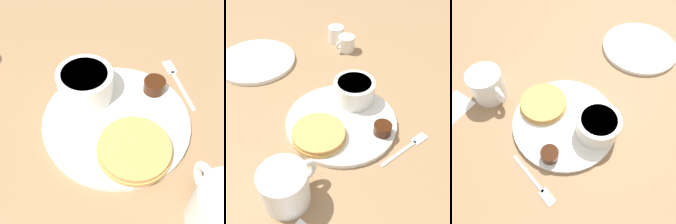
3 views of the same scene
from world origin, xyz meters
TOP-DOWN VIEW (x-y plane):
  - ground_plane at (0.00, 0.00)m, footprint 4.00×4.00m
  - plate at (0.00, 0.00)m, footprint 0.26×0.26m
  - pancake_stack at (-0.03, -0.07)m, footprint 0.12×0.12m
  - bowl at (0.00, 0.08)m, footprint 0.10×0.10m
  - syrup_cup at (0.10, -0.00)m, footprint 0.04×0.04m
  - butter_ramekin at (0.02, 0.10)m, footprint 0.05×0.05m
  - coffee_mug at (-0.02, -0.22)m, footprint 0.09×0.12m
  - fork at (0.17, -0.00)m, footprint 0.08×0.13m
  - far_plate at (-0.34, 0.14)m, footprint 0.24×0.24m

SIDE VIEW (x-z plane):
  - ground_plane at x=0.00m, z-range 0.00..0.00m
  - fork at x=0.17m, z-range 0.00..0.00m
  - plate at x=0.00m, z-range 0.00..0.01m
  - far_plate at x=-0.34m, z-range 0.00..0.01m
  - pancake_stack at x=-0.03m, z-range 0.01..0.03m
  - syrup_cup at x=0.10m, z-range 0.01..0.04m
  - butter_ramekin at x=0.02m, z-range 0.01..0.05m
  - bowl at x=0.00m, z-range 0.01..0.07m
  - coffee_mug at x=-0.02m, z-range 0.00..0.08m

